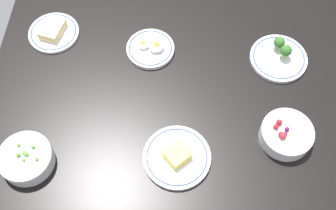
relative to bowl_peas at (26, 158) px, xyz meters
The scene contains 7 objects.
dining_table 47.36cm from the bowl_peas, 152.42° to the right, with size 123.92×112.96×4.00cm, color black.
bowl_peas is the anchor object (origin of this frame).
plate_sandwich 49.90cm from the bowl_peas, 87.71° to the right, with size 18.33×18.33×4.34cm.
plate_cheese 45.88cm from the bowl_peas, behind, with size 21.10×21.10×4.98cm.
plate_eggs 56.27cm from the bowl_peas, 127.30° to the right, with size 17.07×17.07×5.31cm.
bowl_berries 80.58cm from the bowl_peas, behind, with size 16.51×16.51×7.11cm.
plate_broccoli 90.87cm from the bowl_peas, 151.01° to the right, with size 20.10×20.10×7.16cm.
Camera 1 is at (-4.23, 64.63, 125.44)cm, focal length 44.38 mm.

